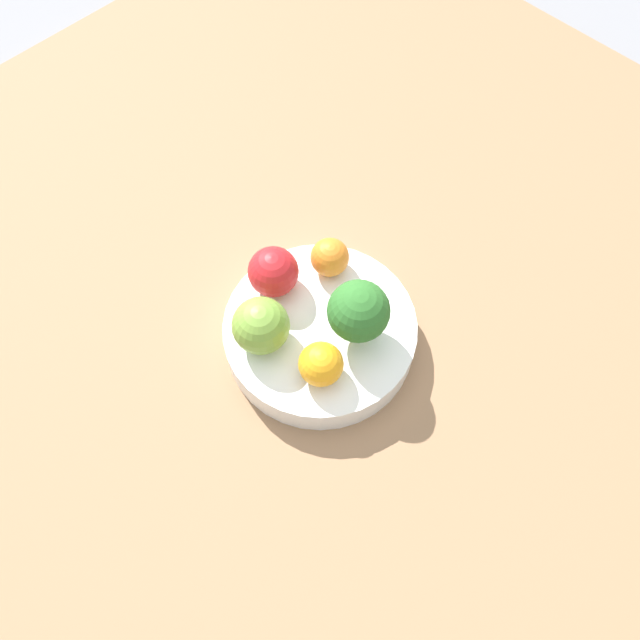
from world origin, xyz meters
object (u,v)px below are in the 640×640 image
at_px(apple_red, 274,271).
at_px(broccoli, 358,312).
at_px(apple_green, 261,326).
at_px(orange_front, 330,257).
at_px(orange_back, 321,364).
at_px(bowl, 320,333).

bearing_deg(apple_red, broccoli, -169.52).
relative_size(broccoli, apple_green, 1.33).
bearing_deg(apple_green, orange_front, -83.70).
relative_size(orange_front, orange_back, 0.93).
bearing_deg(orange_front, apple_green, 96.30).
bearing_deg(broccoli, apple_red, 10.48).
relative_size(bowl, orange_front, 4.87).
xyz_separation_m(apple_red, orange_front, (-0.02, -0.05, -0.01)).
bearing_deg(orange_back, orange_front, -49.57).
relative_size(apple_red, orange_back, 1.20).
distance_m(bowl, broccoli, 0.07).
distance_m(apple_red, orange_front, 0.06).
distance_m(bowl, apple_red, 0.08).
bearing_deg(orange_front, broccoli, 153.53).
height_order(broccoli, orange_back, broccoli).
xyz_separation_m(bowl, apple_green, (0.03, 0.05, 0.05)).
height_order(apple_red, orange_front, apple_red).
distance_m(broccoli, orange_back, 0.06).
height_order(bowl, orange_front, orange_front).
bearing_deg(apple_green, broccoli, -131.03).
bearing_deg(bowl, apple_green, 60.37).
bearing_deg(bowl, broccoli, -149.19).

